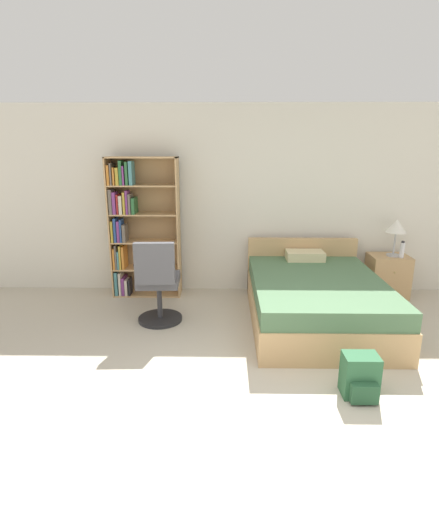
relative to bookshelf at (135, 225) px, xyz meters
name	(u,v)px	position (x,y,z in m)	size (l,w,h in m)	color
ground_plane	(296,444)	(1.74, -2.97, -1.00)	(14.00, 14.00, 0.00)	#BCB29E
wall_back	(262,201)	(1.74, 0.26, 0.30)	(9.00, 0.06, 2.60)	silver
bookshelf	(135,225)	(0.00, 0.00, 0.00)	(0.94, 0.31, 1.91)	tan
bed	(315,298)	(2.31, -0.87, -0.71)	(1.51, 2.08, 0.81)	tan
office_chair	(158,284)	(0.45, -0.98, -0.50)	(0.53, 0.59, 1.04)	#232326
nightstand	(387,276)	(3.50, -0.02, -0.70)	(0.52, 0.44, 0.59)	tan
table_lamp	(396,227)	(3.53, -0.05, -0.01)	(0.28, 0.28, 0.51)	#B2B2B7
water_bottle	(402,250)	(3.61, -0.13, -0.30)	(0.06, 0.06, 0.23)	silver
backpack_green	(360,377)	(2.37, -2.38, -0.82)	(0.29, 0.28, 0.37)	#2D603D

